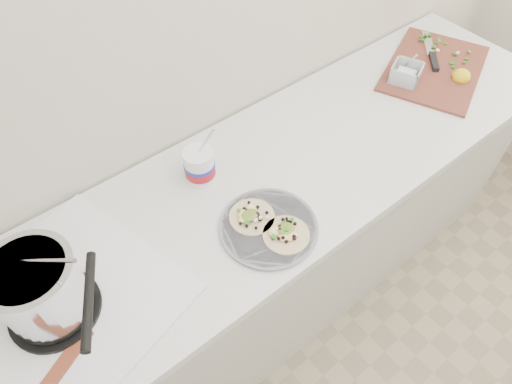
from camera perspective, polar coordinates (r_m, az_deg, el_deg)
counter at (r=1.92m, az=2.59°, el=-5.80°), size 2.44×0.66×0.90m
stove at (r=1.29m, az=-24.79°, el=-11.82°), size 0.71×0.68×0.28m
taco_plate at (r=1.39m, az=1.60°, el=-4.23°), size 0.30×0.30×0.04m
tub at (r=1.49m, az=-7.00°, el=3.54°), size 0.10×0.10×0.23m
cutboard at (r=2.09m, az=21.10°, el=14.47°), size 0.61×0.53×0.08m
bacon_plate at (r=1.30m, az=-22.50°, el=-19.00°), size 0.27×0.27×0.02m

